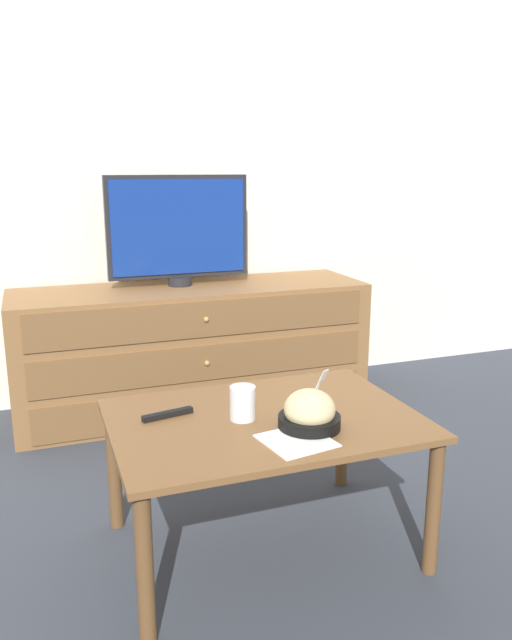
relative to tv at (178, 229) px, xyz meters
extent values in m
plane|color=#383D47|center=(0.06, 0.23, -0.89)|extent=(12.00, 12.00, 0.00)
cube|color=white|center=(0.06, 0.25, 0.41)|extent=(12.00, 0.05, 2.60)
cube|color=olive|center=(0.04, -0.05, -0.58)|extent=(1.68, 0.50, 0.61)
cube|color=brown|center=(0.04, -0.31, -0.79)|extent=(1.55, 0.01, 0.16)
sphere|color=tan|center=(0.04, -0.31, -0.79)|extent=(0.02, 0.02, 0.02)
cube|color=brown|center=(0.04, -0.31, -0.58)|extent=(1.55, 0.01, 0.16)
sphere|color=tan|center=(0.04, -0.31, -0.58)|extent=(0.02, 0.02, 0.02)
cube|color=brown|center=(0.04, -0.31, -0.38)|extent=(1.55, 0.01, 0.16)
sphere|color=tan|center=(0.04, -0.31, -0.38)|extent=(0.02, 0.02, 0.02)
cylinder|color=#232328|center=(0.00, 0.00, -0.25)|extent=(0.11, 0.11, 0.04)
cube|color=#232328|center=(0.00, 0.00, 0.01)|extent=(0.68, 0.04, 0.48)
cube|color=navy|center=(0.00, -0.02, 0.01)|extent=(0.64, 0.01, 0.44)
cube|color=brown|center=(-0.05, -1.29, -0.46)|extent=(0.91, 0.64, 0.02)
cylinder|color=brown|center=(-0.47, -1.57, -0.68)|extent=(0.04, 0.04, 0.42)
cylinder|color=brown|center=(0.37, -1.57, -0.68)|extent=(0.04, 0.04, 0.42)
cylinder|color=brown|center=(-0.47, -1.00, -0.68)|extent=(0.04, 0.04, 0.42)
cylinder|color=brown|center=(0.37, -1.00, -0.68)|extent=(0.04, 0.04, 0.42)
cylinder|color=black|center=(0.04, -1.41, -0.43)|extent=(0.18, 0.18, 0.04)
ellipsoid|color=beige|center=(0.04, -1.41, -0.39)|extent=(0.15, 0.15, 0.12)
cube|color=silver|center=(0.06, -1.40, -0.35)|extent=(0.04, 0.06, 0.14)
cube|color=silver|center=(0.08, -1.42, -0.28)|extent=(0.03, 0.03, 0.03)
cylinder|color=beige|center=(-0.11, -1.28, -0.41)|extent=(0.07, 0.07, 0.06)
cylinder|color=white|center=(-0.11, -1.28, -0.39)|extent=(0.08, 0.08, 0.10)
cube|color=white|center=(-0.03, -1.48, -0.44)|extent=(0.20, 0.20, 0.00)
cube|color=black|center=(-0.32, -1.19, -0.44)|extent=(0.16, 0.05, 0.02)
camera|label=1|loc=(-0.67, -2.92, 0.29)|focal=35.00mm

